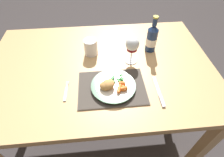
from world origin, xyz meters
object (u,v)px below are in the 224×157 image
Objects in this scene: table_knife at (160,94)px; bottle at (152,38)px; fork at (67,92)px; drinking_cup at (91,47)px; dining_table at (101,75)px; dinner_plate at (114,86)px; wine_glass at (133,45)px.

bottle reaches higher than table_knife.
fork is 0.33m from drinking_cup.
fork is 0.47m from table_knife.
table_knife is at bearing -95.95° from bottle.
table_knife is at bearing -40.33° from dining_table.
drinking_cup is (-0.11, 0.30, 0.04)m from dinner_plate.
drinking_cup is (-0.37, -0.00, -0.04)m from bottle.
table_knife is at bearing -14.86° from dinner_plate.
dining_table is 0.39m from bottle.
fork is at bearing -133.31° from dining_table.
dinner_plate is at bearing -71.61° from dining_table.
table_knife reaches higher than dining_table.
bottle is (0.33, 0.11, 0.18)m from dining_table.
bottle reaches higher than fork.
fork is at bearing 173.56° from table_knife.
drinking_cup reaches higher than table_knife.
dinner_plate reaches higher than fork.
fork is 1.31× the size of drinking_cup.
wine_glass is at bearing 58.27° from dinner_plate.
wine_glass reaches higher than drinking_cup.
dinner_plate is 1.42× the size of wine_glass.
dining_table is 0.28m from fork.
dinner_plate is 0.24m from fork.
wine_glass reaches higher than dinner_plate.
dinner_plate is 0.32m from drinking_cup.
wine_glass is 0.26m from drinking_cup.
bottle reaches higher than dinner_plate.
fork is (-0.18, -0.19, 0.09)m from dining_table.
bottle reaches higher than dining_table.
bottle is 2.30× the size of drinking_cup.
fork is 0.57× the size of bottle.
wine_glass reaches higher than table_knife.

